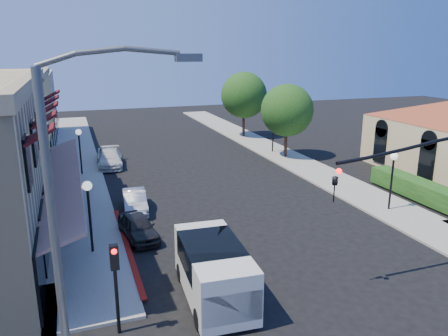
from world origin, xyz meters
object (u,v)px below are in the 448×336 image
object	(u,v)px
white_van	(214,269)
lamppost_left_near	(88,199)
street_tree_a	(287,110)
lamppost_right_near	(393,166)
parked_car_a	(138,227)
secondary_signal	(115,273)
street_tree_b	(244,95)
lamppost_right_far	(273,124)
parked_car_b	(135,201)
lamppost_left_far	(79,140)
parked_car_d	(108,154)
cobra_streetlight	(71,234)
parked_car_c	(110,159)

from	to	relation	value
white_van	lamppost_left_near	bearing A→B (deg)	126.92
street_tree_a	lamppost_right_near	xyz separation A→B (m)	(-0.30, -14.00, -1.46)
white_van	parked_car_a	bearing A→B (deg)	106.07
street_tree_a	secondary_signal	xyz separation A→B (m)	(-16.80, -20.59, -1.88)
street_tree_b	parked_car_a	size ratio (longest dim) A/B	1.94
street_tree_b	lamppost_right_far	distance (m)	8.21
street_tree_b	parked_car_b	world-z (taller)	street_tree_b
street_tree_a	lamppost_right_near	world-z (taller)	street_tree_a
secondary_signal	lamppost_left_near	distance (m)	6.63
street_tree_a	lamppost_left_far	world-z (taller)	street_tree_a
lamppost_left_far	parked_car_b	size ratio (longest dim) A/B	0.95
white_van	parked_car_d	xyz separation A→B (m)	(-1.90, 23.60, -0.72)
lamppost_left_near	white_van	world-z (taller)	lamppost_left_near
lamppost_left_far	parked_car_d	world-z (taller)	lamppost_left_far
parked_car_d	street_tree_b	bearing A→B (deg)	25.69
parked_car_b	parked_car_d	size ratio (longest dim) A/B	0.94
secondary_signal	lamppost_left_near	world-z (taller)	lamppost_left_near
street_tree_a	lamppost_left_far	bearing A→B (deg)	180.00
white_van	parked_car_b	bearing A→B (deg)	98.01
street_tree_a	street_tree_b	xyz separation A→B (m)	(0.00, 10.00, 0.35)
lamppost_right_near	parked_car_d	xyz separation A→B (m)	(-14.70, 18.00, -2.18)
street_tree_b	parked_car_b	bearing A→B (deg)	-127.51
street_tree_b	cobra_streetlight	world-z (taller)	cobra_streetlight
cobra_streetlight	lamppost_left_far	xyz separation A→B (m)	(0.65, 24.00, -2.53)
parked_car_b	parked_car_c	xyz separation A→B (m)	(-0.41, 10.93, 0.05)
lamppost_right_far	street_tree_b	bearing A→B (deg)	87.85
lamppost_left_near	parked_car_b	xyz separation A→B (m)	(2.71, 5.00, -2.12)
secondary_signal	lamppost_left_far	bearing A→B (deg)	91.39
lamppost_left_near	lamppost_right_far	bearing A→B (deg)	43.26
parked_car_a	parked_car_d	size ratio (longest dim) A/B	0.91
white_van	parked_car_b	distance (m)	10.72
lamppost_right_near	parked_car_c	size ratio (longest dim) A/B	0.77
parked_car_a	parked_car_c	xyz separation A→B (m)	(0.00, 14.92, 0.05)
parked_car_a	cobra_streetlight	bearing A→B (deg)	-112.69
lamppost_left_near	parked_car_d	xyz separation A→B (m)	(2.30, 18.00, -2.18)
street_tree_b	lamppost_right_far	bearing A→B (deg)	-92.15
lamppost_right_far	parked_car_c	bearing A→B (deg)	-179.72
street_tree_a	cobra_streetlight	xyz separation A→B (m)	(-17.95, -24.00, 1.07)
street_tree_a	cobra_streetlight	world-z (taller)	cobra_streetlight
lamppost_right_near	parked_car_d	bearing A→B (deg)	129.24
lamppost_left_far	street_tree_b	bearing A→B (deg)	30.03
lamppost_right_near	parked_car_d	distance (m)	23.34
street_tree_a	lamppost_left_near	distance (m)	22.30
lamppost_left_near	parked_car_b	bearing A→B (deg)	61.51
street_tree_a	secondary_signal	distance (m)	26.64
parked_car_b	street_tree_b	bearing A→B (deg)	56.42
street_tree_b	parked_car_d	size ratio (longest dim) A/B	1.77
lamppost_right_far	parked_car_c	xyz separation A→B (m)	(-14.70, -0.07, -2.06)
parked_car_d	street_tree_a	bearing A→B (deg)	-11.04
secondary_signal	parked_car_d	xyz separation A→B (m)	(1.80, 24.59, -1.77)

